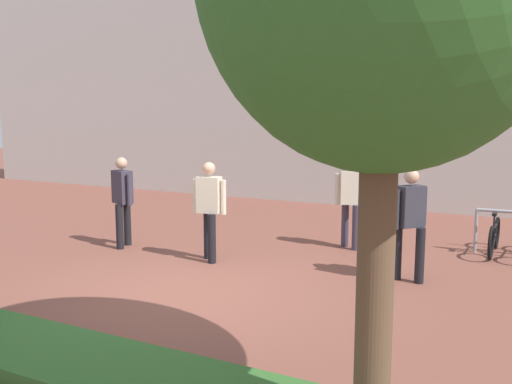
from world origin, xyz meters
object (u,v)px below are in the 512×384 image
Objects in this scene: bollard_steel at (397,231)px; person_casual_tan at (351,197)px; person_shirt_white at (209,205)px; person_suited_dark at (123,196)px; person_suited_navy at (410,218)px.

person_casual_tan is at bearing 172.67° from bollard_steel.
person_shirt_white is at bearing -146.69° from bollard_steel.
person_shirt_white is at bearing -3.00° from person_suited_dark.
person_suited_navy reaches higher than bollard_steel.
person_suited_dark is 1.99m from person_shirt_white.
person_shirt_white is at bearing -173.64° from person_suited_navy.
person_suited_dark is at bearing -154.50° from person_casual_tan.
person_shirt_white is (1.99, -0.10, 0.00)m from person_suited_dark.
person_casual_tan is 4.31m from person_suited_dark.
person_suited_navy is (0.50, -1.48, 0.53)m from bollard_steel.
person_casual_tan is at bearing 45.87° from person_shirt_white.
person_shirt_white is (-2.81, -1.84, 0.53)m from bollard_steel.
person_casual_tan is 2.73m from person_shirt_white.
bollard_steel is at bearing 19.94° from person_suited_dark.
person_suited_dark is (-3.89, -1.86, 0.00)m from person_casual_tan.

